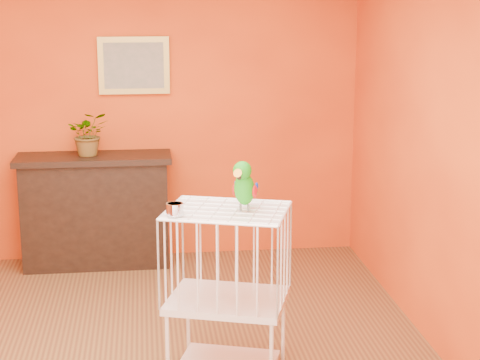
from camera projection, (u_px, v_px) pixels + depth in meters
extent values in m
plane|color=#ED5516|center=(135.00, 116.00, 7.14)|extent=(4.00, 0.00, 4.00)
plane|color=#ED5516|center=(128.00, 311.00, 2.80)|extent=(4.00, 0.00, 4.00)
plane|color=#ED5516|center=(443.00, 162.00, 5.21)|extent=(0.00, 4.50, 4.50)
cube|color=black|center=(96.00, 213.00, 7.07)|extent=(1.26, 0.42, 0.94)
cube|color=black|center=(94.00, 158.00, 6.96)|extent=(1.34, 0.48, 0.05)
cube|color=black|center=(95.00, 219.00, 6.89)|extent=(0.88, 0.02, 0.47)
cube|color=#511F17|center=(66.00, 228.00, 7.01)|extent=(0.05, 0.19, 0.29)
cube|color=#274A25|center=(75.00, 227.00, 7.02)|extent=(0.05, 0.19, 0.29)
cube|color=#511F17|center=(86.00, 227.00, 7.03)|extent=(0.05, 0.19, 0.29)
cube|color=#274A25|center=(98.00, 226.00, 7.05)|extent=(0.05, 0.19, 0.29)
cube|color=#511F17|center=(111.00, 226.00, 7.06)|extent=(0.05, 0.19, 0.29)
imported|color=#26722D|center=(89.00, 139.00, 6.90)|extent=(0.39, 0.42, 0.30)
cube|color=#AD903D|center=(134.00, 65.00, 7.01)|extent=(0.62, 0.03, 0.50)
cube|color=gray|center=(134.00, 66.00, 7.00)|extent=(0.52, 0.01, 0.40)
cube|color=white|center=(227.00, 300.00, 4.98)|extent=(0.85, 0.74, 0.04)
cube|color=white|center=(227.00, 211.00, 4.84)|extent=(0.85, 0.74, 0.01)
cylinder|color=white|center=(167.00, 353.00, 4.86)|extent=(0.03, 0.03, 0.49)
cylinder|color=white|center=(188.00, 321.00, 5.33)|extent=(0.03, 0.03, 0.49)
cylinder|color=white|center=(283.00, 329.00, 5.21)|extent=(0.03, 0.03, 0.49)
cylinder|color=silver|center=(175.00, 209.00, 4.70)|extent=(0.10, 0.10, 0.07)
cylinder|color=#59544C|center=(240.00, 208.00, 4.82)|extent=(0.01, 0.01, 0.05)
cylinder|color=#59544C|center=(248.00, 208.00, 4.80)|extent=(0.01, 0.01, 0.05)
ellipsoid|color=#15930D|center=(244.00, 189.00, 4.78)|extent=(0.19, 0.21, 0.23)
ellipsoid|color=#15930D|center=(242.00, 170.00, 4.72)|extent=(0.15, 0.15, 0.11)
cone|color=orange|center=(239.00, 174.00, 4.68)|extent=(0.08, 0.09, 0.07)
cone|color=black|center=(240.00, 177.00, 4.69)|extent=(0.04, 0.04, 0.03)
sphere|color=black|center=(235.00, 169.00, 4.71)|extent=(0.02, 0.02, 0.02)
sphere|color=black|center=(247.00, 170.00, 4.69)|extent=(0.02, 0.02, 0.02)
ellipsoid|color=#A50C0C|center=(235.00, 189.00, 4.81)|extent=(0.05, 0.07, 0.08)
ellipsoid|color=navy|center=(255.00, 191.00, 4.77)|extent=(0.05, 0.07, 0.08)
cone|color=#15930D|center=(249.00, 198.00, 4.87)|extent=(0.14, 0.17, 0.12)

